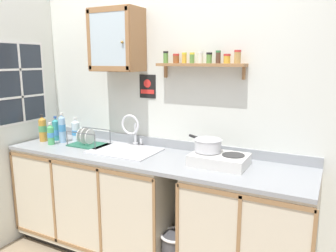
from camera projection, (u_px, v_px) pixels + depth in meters
back_wall at (167, 117)px, 2.99m from camera, size 3.27×0.07×2.45m
lower_cabinet_run at (100, 198)px, 3.09m from camera, size 1.57×0.63×0.92m
lower_cabinet_run_right at (249, 234)px, 2.46m from camera, size 0.92×0.63×0.92m
countertop at (149, 157)px, 2.76m from camera, size 2.63×0.66×0.03m
backsplash at (165, 143)px, 3.01m from camera, size 2.63×0.02×0.08m
sink at (126, 153)px, 2.91m from camera, size 0.58×0.46×0.43m
hot_plate_stove at (219, 160)px, 2.49m from camera, size 0.42×0.30×0.09m
saucepan at (208, 145)px, 2.54m from camera, size 0.32×0.24×0.10m
bottle_detergent_teal_0 at (56, 130)px, 3.27m from camera, size 0.07×0.07×0.24m
bottle_juice_amber_1 at (43, 129)px, 3.22m from camera, size 0.07×0.07×0.27m
bottle_soda_green_2 at (51, 134)px, 3.10m from camera, size 0.06×0.06×0.21m
bottle_water_blue_3 at (62, 128)px, 3.18m from camera, size 0.07×0.07×0.29m
bottle_water_clear_4 at (76, 130)px, 3.24m from camera, size 0.08×0.08×0.24m
dish_rack at (88, 142)px, 3.08m from camera, size 0.36×0.24×0.16m
wall_cabinet at (117, 40)px, 2.91m from camera, size 0.45×0.29×0.54m
spice_shelf at (201, 62)px, 2.65m from camera, size 0.75×0.14×0.22m
warning_sign at (148, 87)px, 3.00m from camera, size 0.16×0.01×0.21m
window at (20, 83)px, 3.13m from camera, size 0.03×0.56×0.77m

